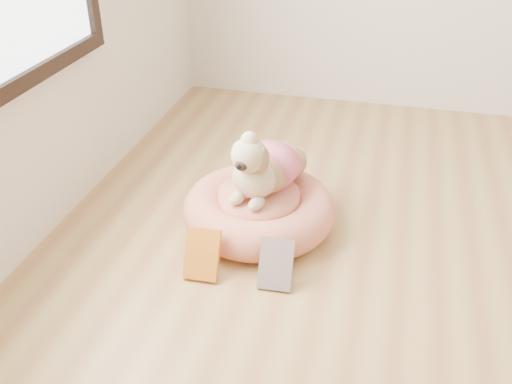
% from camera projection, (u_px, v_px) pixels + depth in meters
% --- Properties ---
extents(pet_bed, '(0.64, 0.64, 0.17)m').
position_uv_depth(pet_bed, '(259.00, 209.00, 2.41)').
color(pet_bed, '#DD7656').
rests_on(pet_bed, floor).
extents(dog, '(0.40, 0.50, 0.32)m').
position_uv_depth(dog, '(264.00, 155.00, 2.30)').
color(dog, brown).
rests_on(dog, pet_bed).
extents(book_yellow, '(0.13, 0.13, 0.18)m').
position_uv_depth(book_yellow, '(202.00, 254.00, 2.13)').
color(book_yellow, gold).
rests_on(book_yellow, floor).
extents(book_white, '(0.13, 0.13, 0.17)m').
position_uv_depth(book_white, '(276.00, 264.00, 2.09)').
color(book_white, silver).
rests_on(book_white, floor).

